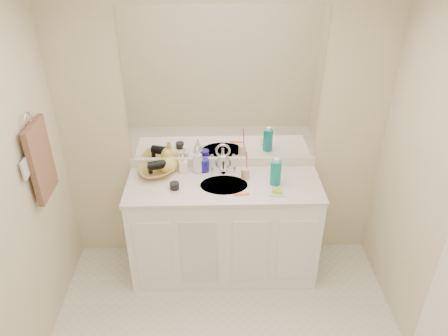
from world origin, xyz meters
TOP-DOWN VIEW (x-y plane):
  - ceiling at (0.00, 0.00)m, footprint 2.60×2.60m
  - wall_back at (0.00, 1.30)m, footprint 2.60×0.02m
  - vanity_cabinet at (0.00, 1.02)m, footprint 1.50×0.55m
  - countertop at (0.00, 1.02)m, footprint 1.52×0.57m
  - backsplash at (0.00, 1.29)m, footprint 1.52×0.03m
  - sink_basin at (0.00, 1.00)m, footprint 0.37×0.37m
  - faucet at (0.00, 1.18)m, footprint 0.02×0.02m
  - mirror at (0.00, 1.29)m, footprint 1.48×0.01m
  - blue_mug at (-0.15, 1.21)m, footprint 0.09×0.09m
  - tan_cup at (0.17, 1.10)m, footprint 0.08×0.08m
  - toothbrush at (0.18, 1.10)m, footprint 0.02×0.04m
  - mouthwash_bottle at (0.40, 1.02)m, footprint 0.11×0.11m
  - soap_dish at (0.40, 0.88)m, footprint 0.13×0.11m
  - green_soap at (0.40, 0.88)m, footprint 0.08×0.07m
  - orange_comb at (0.13, 0.86)m, footprint 0.11×0.04m
  - dark_jar at (-0.38, 0.96)m, footprint 0.09×0.09m
  - soap_bottle_white at (-0.20, 1.21)m, footprint 0.09×0.09m
  - soap_bottle_cream at (-0.32, 1.21)m, footprint 0.08×0.08m
  - soap_bottle_yellow at (-0.44, 1.21)m, footprint 0.18×0.18m
  - wicker_basket at (-0.55, 1.16)m, footprint 0.33×0.33m
  - hair_dryer at (-0.53, 1.16)m, footprint 0.16×0.11m
  - towel_ring at (-1.27, 0.77)m, footprint 0.01×0.11m
  - hand_towel at (-1.25, 0.77)m, footprint 0.04×0.32m
  - switch_plate at (-1.27, 0.57)m, footprint 0.01×0.08m

SIDE VIEW (x-z plane):
  - vanity_cabinet at x=0.00m, z-range 0.00..0.85m
  - countertop at x=0.00m, z-range 0.85..0.88m
  - sink_basin at x=0.00m, z-range 0.86..0.88m
  - orange_comb at x=0.13m, z-range 0.88..0.88m
  - soap_dish at x=0.40m, z-range 0.88..0.89m
  - green_soap at x=0.40m, z-range 0.89..0.92m
  - dark_jar at x=-0.38m, z-range 0.88..0.93m
  - wicker_basket at x=-0.55m, z-range 0.88..0.94m
  - backsplash at x=0.00m, z-range 0.88..0.96m
  - tan_cup at x=0.17m, z-range 0.88..0.97m
  - blue_mug at x=-0.15m, z-range 0.88..0.99m
  - faucet at x=0.00m, z-range 0.88..0.99m
  - soap_bottle_cream at x=-0.32m, z-range 0.88..1.03m
  - hair_dryer at x=-0.53m, z-range 0.93..1.01m
  - soap_bottle_yellow at x=-0.44m, z-range 0.88..1.07m
  - mouthwash_bottle at x=0.40m, z-range 0.88..1.08m
  - soap_bottle_white at x=-0.20m, z-range 0.88..1.10m
  - toothbrush at x=0.18m, z-range 0.93..1.13m
  - wall_back at x=0.00m, z-range 0.00..2.40m
  - hand_towel at x=-1.25m, z-range 0.98..1.52m
  - switch_plate at x=-1.27m, z-range 1.24..1.36m
  - towel_ring at x=-1.27m, z-range 1.49..1.61m
  - mirror at x=0.00m, z-range 0.96..2.16m
  - ceiling at x=0.00m, z-range 2.39..2.41m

